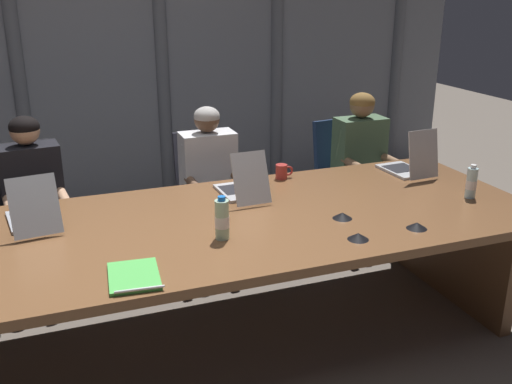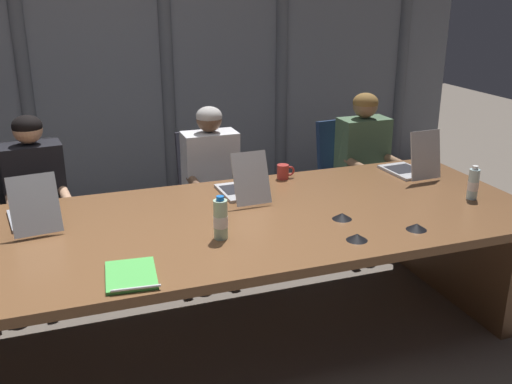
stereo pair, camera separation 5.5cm
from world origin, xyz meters
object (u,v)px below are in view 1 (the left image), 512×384
conference_mic_right_side (417,226)px  spiral_notepad (134,276)px  person_center (212,178)px  office_chair_left_mid (32,232)px  water_bottle_secondary (222,220)px  person_right_mid (364,159)px  conference_mic_middle (358,236)px  office_chair_center (209,210)px  laptop_center (242,187)px  office_chair_right_mid (347,192)px  conference_mic_left_side (342,215)px  coffee_mug_far (282,172)px  laptop_left_mid (33,215)px  laptop_right_mid (409,165)px  person_left_mid (35,196)px  water_bottle_primary (471,183)px

conference_mic_right_side → spiral_notepad: conference_mic_right_side is taller
person_center → spiral_notepad: bearing=-28.3°
office_chair_left_mid → water_bottle_secondary: size_ratio=4.18×
person_right_mid → conference_mic_middle: bearing=-32.1°
office_chair_center → office_chair_left_mid: bearing=-88.5°
laptop_center → office_chair_right_mid: laptop_center is taller
office_chair_left_mid → person_right_mid: (2.51, -0.16, 0.31)m
person_right_mid → conference_mic_left_side: person_right_mid is taller
laptop_center → person_right_mid: person_right_mid is taller
office_chair_center → water_bottle_secondary: water_bottle_secondary is taller
person_right_mid → coffee_mug_far: (-0.89, -0.43, 0.12)m
laptop_left_mid → conference_mic_right_side: size_ratio=4.37×
laptop_center → water_bottle_secondary: size_ratio=1.98×
laptop_right_mid → spiral_notepad: size_ratio=1.28×
office_chair_left_mid → person_center: bearing=75.7°
office_chair_right_mid → person_left_mid: 2.43m
laptop_left_mid → water_bottle_primary: laptop_left_mid is taller
laptop_right_mid → office_chair_right_mid: laptop_right_mid is taller
conference_mic_left_side → conference_mic_right_side: (0.30, -0.27, 0.00)m
office_chair_right_mid → conference_mic_middle: size_ratio=8.40×
coffee_mug_far → person_center: bearing=130.3°
conference_mic_middle → spiral_notepad: size_ratio=0.34×
laptop_center → office_chair_center: size_ratio=0.49×
laptop_center → laptop_right_mid: size_ratio=1.09×
laptop_left_mid → person_right_mid: bearing=-81.2°
conference_mic_middle → person_left_mid: bearing=136.1°
laptop_left_mid → person_right_mid: (2.46, 0.71, -0.13)m
person_center → water_bottle_secondary: person_center is taller
water_bottle_primary → water_bottle_secondary: bearing=-178.1°
conference_mic_middle → office_chair_center: bearing=101.2°
conference_mic_middle → water_bottle_primary: bearing=17.9°
water_bottle_secondary → coffee_mug_far: water_bottle_secondary is taller
laptop_left_mid → conference_mic_left_side: (1.60, -0.50, -0.04)m
office_chair_left_mid → conference_mic_middle: 2.32m
office_chair_left_mid → coffee_mug_far: bearing=62.9°
person_right_mid → coffee_mug_far: 1.00m
laptop_left_mid → office_chair_right_mid: (2.40, 0.86, -0.45)m
water_bottle_primary → conference_mic_left_side: bearing=-178.2°
spiral_notepad → water_bottle_secondary: bearing=34.1°
coffee_mug_far → laptop_left_mid: bearing=-170.1°
office_chair_center → person_center: 0.35m
office_chair_right_mid → office_chair_center: bearing=-97.2°
person_left_mid → person_center: person_left_mid is taller
laptop_right_mid → office_chair_left_mid: bearing=68.6°
conference_mic_left_side → spiral_notepad: size_ratio=0.34×
laptop_left_mid → person_center: (1.20, 0.70, -0.15)m
laptop_center → person_center: 0.68m
person_left_mid → laptop_center: bearing=55.1°
office_chair_center → conference_mic_left_side: 1.47m
spiral_notepad → conference_mic_middle: bearing=6.1°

